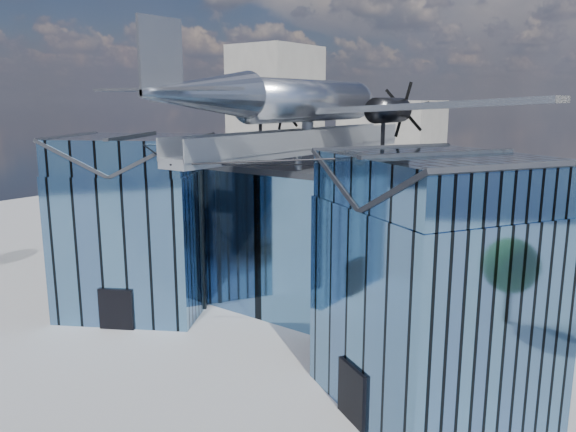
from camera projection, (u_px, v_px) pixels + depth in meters
The scene contains 4 objects.
ground_plane at pixel (268, 339), 33.60m from camera, with size 120.00×120.00×0.00m, color gray.
museum at pixel (323, 231), 37.02m from camera, with size 32.88×24.50×17.60m.
bg_towers at pixel (530, 133), 70.17m from camera, with size 77.00×24.50×26.00m.
tree_side_w at pixel (79, 207), 56.80m from camera, with size 3.26×3.26×5.08m.
Camera 1 is at (19.89, -24.34, 14.02)m, focal length 35.00 mm.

